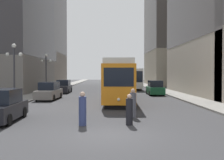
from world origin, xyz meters
The scene contains 17 objects.
ground_plane centered at (0.00, 0.00, 0.00)m, with size 200.00×200.00×0.00m, color #303033.
sidewalk_left centered at (-8.64, 40.00, 0.07)m, with size 2.59×120.00×0.15m, color gray.
sidewalk_right centered at (8.64, 40.00, 0.07)m, with size 2.59×120.00×0.15m, color gray.
streetcar centered at (1.06, 14.15, 2.10)m, with size 3.15×13.04×3.89m.
transit_bus centered at (4.30, 33.74, 1.95)m, with size 2.68×11.46×3.45m.
parked_car_left_near centered at (-6.04, 15.83, 0.84)m, with size 2.08×4.94×1.82m.
parked_car_left_mid centered at (-6.04, 25.19, 0.84)m, with size 1.89×4.72×1.82m.
parked_car_right_far centered at (6.04, 21.33, 0.84)m, with size 2.00×4.44×1.82m.
parked_car_left_far centered at (-6.04, 3.47, 0.84)m, with size 1.95×4.37×1.82m.
pedestrian_crossing_near centered at (-1.37, 2.15, 0.82)m, with size 0.39×0.39×1.76m.
pedestrian_crossing_far centered at (1.08, 2.25, 0.76)m, with size 0.36×0.36×1.63m.
pedestrian_on_sidewalk centered at (1.51, 4.57, 0.83)m, with size 0.40×0.40×1.78m.
lamp_post_left_near centered at (-7.94, 11.00, 3.52)m, with size 1.41×0.36×5.09m.
lamp_post_left_far centered at (-7.94, 22.92, 3.53)m, with size 1.41×0.36×5.10m.
building_left_corner centered at (-17.71, 46.70, 14.76)m, with size 16.16×16.56×28.64m.
building_left_midblock centered at (-15.28, 30.14, 10.55)m, with size 11.30×21.43×20.52m.
building_right_far centered at (15.04, 49.03, 16.33)m, with size 10.83×17.27×31.66m.
Camera 1 is at (-0.16, -11.46, 2.72)m, focal length 42.09 mm.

